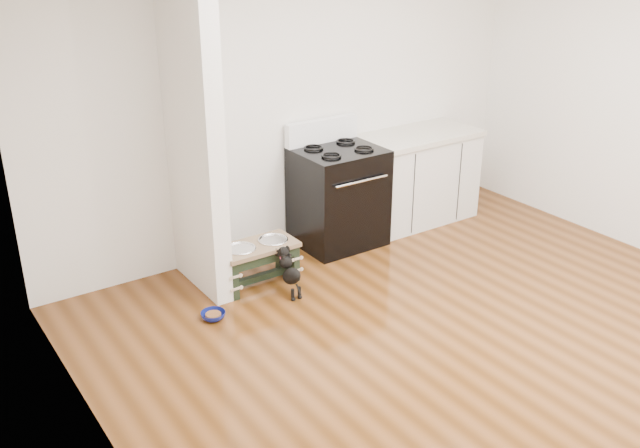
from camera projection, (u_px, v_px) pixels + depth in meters
The scene contains 8 objects.
ground at pixel (486, 356), 5.03m from camera, with size 5.00×5.00×0.00m, color #49270D.
room_shell at pixel (511, 134), 4.39m from camera, with size 5.00×5.00×5.00m.
partition_wall at pixel (193, 129), 5.48m from camera, with size 0.15×0.80×2.70m, color silver.
oven_range at pixel (338, 195), 6.61m from camera, with size 0.76×0.69×1.14m.
cabinet_run at pixel (416, 177), 7.14m from camera, with size 1.24×0.64×0.91m.
dog_feeder at pixel (258, 256), 5.92m from camera, with size 0.66×0.35×0.38m.
puppy at pixel (289, 270), 5.76m from camera, with size 0.12×0.34×0.40m.
floor_bowl at pixel (213, 315), 5.48m from camera, with size 0.24×0.24×0.06m.
Camera 1 is at (-3.36, -2.85, 2.84)m, focal length 40.00 mm.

